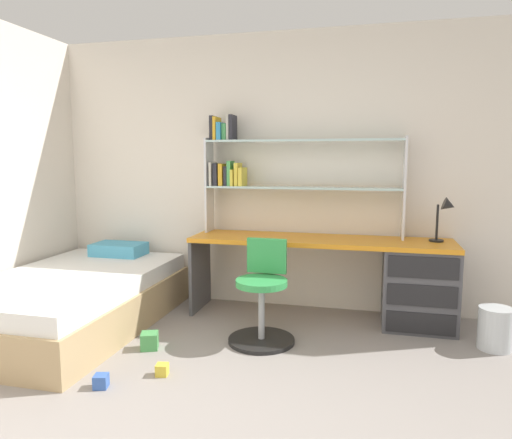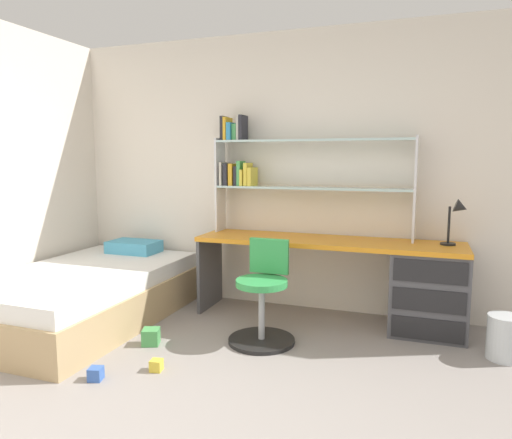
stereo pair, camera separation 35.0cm
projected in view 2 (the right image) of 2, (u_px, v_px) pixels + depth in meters
name	position (u px, v px, depth m)	size (l,w,h in m)	color
room_shell	(100.00, 176.00, 3.51)	(5.78, 6.27, 2.59)	silver
desk	(400.00, 281.00, 3.89)	(2.29, 0.56, 0.72)	orange
bookshelf_hutch	(281.00, 166.00, 4.28)	(1.81, 0.22, 1.10)	silver
desk_lamp	(458.00, 215.00, 3.72)	(0.20, 0.17, 0.38)	black
swivel_chair	(263.00, 302.00, 3.63)	(0.52, 0.52, 0.79)	black
bed_platform	(85.00, 294.00, 4.12)	(1.27, 2.04, 0.59)	tan
waste_bin	(505.00, 338.00, 3.32)	(0.25, 0.25, 0.32)	silver
toy_block_yellow_0	(156.00, 365.00, 3.15)	(0.08, 0.08, 0.08)	gold
toy_block_green_1	(151.00, 337.00, 3.59)	(0.12, 0.12, 0.12)	#479E51
toy_block_blue_2	(96.00, 374.00, 3.02)	(0.08, 0.08, 0.08)	#3860B7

